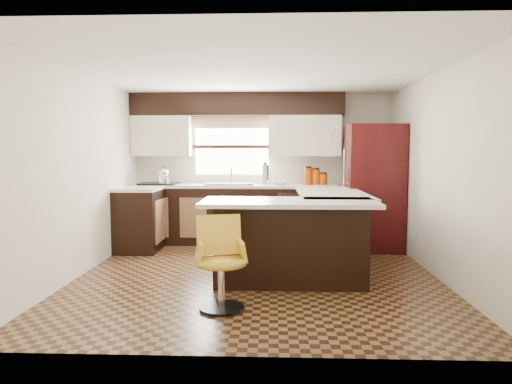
{
  "coord_description": "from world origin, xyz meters",
  "views": [
    {
      "loc": [
        0.19,
        -5.36,
        1.47
      ],
      "look_at": [
        -0.03,
        0.45,
        0.96
      ],
      "focal_mm": 32.0,
      "sensor_mm": 36.0,
      "label": 1
    }
  ],
  "objects_px": {
    "peninsula_return": "(290,244)",
    "bar_chair": "(221,264)",
    "refrigerator": "(373,188)",
    "peninsula_long": "(327,229)"
  },
  "relations": [
    {
      "from": "peninsula_return",
      "to": "bar_chair",
      "type": "xyz_separation_m",
      "value": [
        -0.66,
        -0.87,
        -0.02
      ]
    },
    {
      "from": "peninsula_return",
      "to": "refrigerator",
      "type": "distance_m",
      "value": 2.32
    },
    {
      "from": "peninsula_long",
      "to": "bar_chair",
      "type": "xyz_separation_m",
      "value": [
        -1.19,
        -1.85,
        -0.02
      ]
    },
    {
      "from": "peninsula_long",
      "to": "refrigerator",
      "type": "distance_m",
      "value": 1.27
    },
    {
      "from": "peninsula_return",
      "to": "bar_chair",
      "type": "height_order",
      "value": "peninsula_return"
    },
    {
      "from": "refrigerator",
      "to": "peninsula_long",
      "type": "bearing_deg",
      "value": -131.62
    },
    {
      "from": "peninsula_return",
      "to": "refrigerator",
      "type": "bearing_deg",
      "value": 54.84
    },
    {
      "from": "peninsula_long",
      "to": "refrigerator",
      "type": "relative_size",
      "value": 1.05
    },
    {
      "from": "peninsula_long",
      "to": "peninsula_return",
      "type": "distance_m",
      "value": 1.11
    },
    {
      "from": "refrigerator",
      "to": "bar_chair",
      "type": "distance_m",
      "value": 3.4
    }
  ]
}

